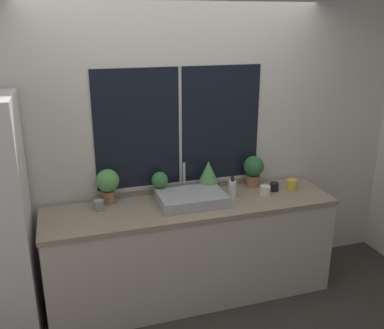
{
  "coord_description": "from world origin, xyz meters",
  "views": [
    {
      "loc": [
        -0.99,
        -2.84,
        2.34
      ],
      "look_at": [
        0.0,
        0.3,
        1.24
      ],
      "focal_mm": 40.0,
      "sensor_mm": 36.0,
      "label": 1
    }
  ],
  "objects": [
    {
      "name": "mug_yellow",
      "position": [
        0.97,
        0.34,
        0.93
      ],
      "size": [
        0.1,
        0.1,
        0.09
      ],
      "color": "gold",
      "rests_on": "counter"
    },
    {
      "name": "wall_right",
      "position": [
        2.16,
        1.5,
        1.35
      ],
      "size": [
        0.06,
        7.0,
        2.7
      ],
      "color": "silver",
      "rests_on": "ground_plane"
    },
    {
      "name": "soap_bottle",
      "position": [
        0.38,
        0.35,
        0.96
      ],
      "size": [
        0.07,
        0.07,
        0.19
      ],
      "color": "white",
      "rests_on": "counter"
    },
    {
      "name": "wall_back",
      "position": [
        0.0,
        0.67,
        1.35
      ],
      "size": [
        8.0,
        0.09,
        2.7
      ],
      "color": "silver",
      "rests_on": "ground_plane"
    },
    {
      "name": "potted_plant_center_right",
      "position": [
        0.23,
        0.53,
        1.05
      ],
      "size": [
        0.17,
        0.17,
        0.28
      ],
      "color": "#9E6B4C",
      "rests_on": "counter"
    },
    {
      "name": "counter",
      "position": [
        0.0,
        0.3,
        0.44
      ],
      "size": [
        2.45,
        0.62,
        0.89
      ],
      "color": "beige",
      "rests_on": "ground_plane"
    },
    {
      "name": "mug_white",
      "position": [
        0.68,
        0.31,
        0.93
      ],
      "size": [
        0.09,
        0.09,
        0.08
      ],
      "color": "white",
      "rests_on": "counter"
    },
    {
      "name": "potted_plant_center_left",
      "position": [
        -0.22,
        0.53,
        1.02
      ],
      "size": [
        0.14,
        0.14,
        0.23
      ],
      "color": "#9E6B4C",
      "rests_on": "counter"
    },
    {
      "name": "mug_grey",
      "position": [
        -0.75,
        0.42,
        0.93
      ],
      "size": [
        0.08,
        0.08,
        0.08
      ],
      "color": "gray",
      "rests_on": "counter"
    },
    {
      "name": "potted_plant_far_right",
      "position": [
        0.67,
        0.53,
        1.05
      ],
      "size": [
        0.19,
        0.19,
        0.29
      ],
      "color": "#9E6B4C",
      "rests_on": "counter"
    },
    {
      "name": "ground_plane",
      "position": [
        0.0,
        0.0,
        0.0
      ],
      "size": [
        14.0,
        14.0,
        0.0
      ],
      "primitive_type": "plane",
      "color": "#38332D"
    },
    {
      "name": "potted_plant_far_left",
      "position": [
        -0.66,
        0.53,
        1.07
      ],
      "size": [
        0.19,
        0.19,
        0.3
      ],
      "color": "#9E6B4C",
      "rests_on": "counter"
    },
    {
      "name": "sink",
      "position": [
        0.01,
        0.32,
        0.93
      ],
      "size": [
        0.55,
        0.44,
        0.29
      ],
      "color": "#ADADB2",
      "rests_on": "counter"
    },
    {
      "name": "mug_black",
      "position": [
        0.8,
        0.36,
        0.92
      ],
      "size": [
        0.08,
        0.08,
        0.08
      ],
      "color": "black",
      "rests_on": "counter"
    }
  ]
}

